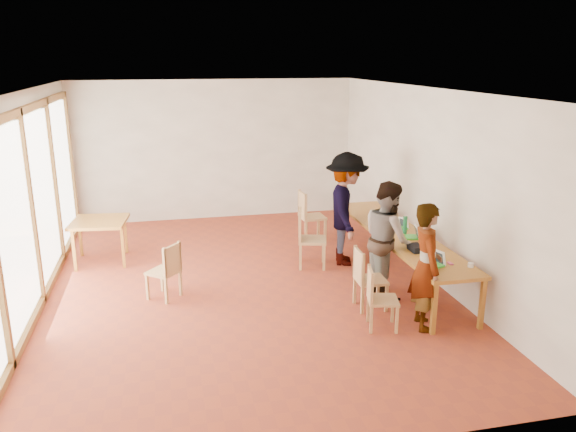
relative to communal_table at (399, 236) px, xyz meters
name	(u,v)px	position (x,y,z in m)	size (l,w,h in m)	color
ground	(243,285)	(-2.50, 0.18, -0.70)	(8.00, 8.00, 0.00)	maroon
wall_back	(216,150)	(-2.50, 4.18, 0.80)	(6.00, 0.10, 3.00)	silver
wall_front	(308,303)	(-2.50, -3.82, 0.80)	(6.00, 0.10, 3.00)	silver
wall_right	(426,183)	(0.50, 0.18, 0.80)	(0.10, 8.00, 3.00)	silver
window_wall	(29,203)	(-5.46, 0.18, 0.80)	(0.10, 8.00, 3.00)	white
ceiling	(239,88)	(-2.50, 0.18, 2.32)	(6.00, 8.00, 0.04)	white
communal_table	(399,236)	(0.00, 0.00, 0.00)	(0.80, 4.00, 0.75)	#A56F24
side_table	(99,225)	(-4.75, 1.78, -0.03)	(0.90, 0.90, 0.75)	#A56F24
chair_near	(376,292)	(-1.00, -1.60, -0.20)	(0.46, 0.46, 0.44)	tan
chair_mid	(365,273)	(-0.94, -1.00, -0.16)	(0.42, 0.42, 0.47)	tan
chair_far	(306,232)	(-1.33, 0.79, -0.10)	(0.56, 0.56, 0.53)	tan
chair_empty	(307,211)	(-0.96, 2.14, -0.11)	(0.48, 0.48, 0.52)	tan
chair_spare	(168,265)	(-3.63, -0.07, -0.18)	(0.56, 0.56, 0.45)	tan
person_near	(426,266)	(-0.37, -1.70, 0.14)	(0.62, 0.41, 1.69)	gray
person_mid	(388,239)	(-0.44, -0.57, 0.16)	(0.84, 0.66, 1.73)	gray
person_far	(346,209)	(-0.63, 0.80, 0.26)	(1.25, 0.72, 1.93)	gray
laptop_near	(436,261)	(-0.10, -1.44, 0.10)	(0.28, 0.29, 0.20)	green
laptop_mid	(414,234)	(0.12, -0.29, 0.10)	(0.25, 0.27, 0.20)	green
laptop_far	(402,225)	(0.14, 0.22, 0.10)	(0.24, 0.26, 0.18)	green
yellow_mug	(381,230)	(-0.30, 0.04, 0.10)	(0.13, 0.13, 0.10)	yellow
green_bottle	(405,225)	(0.07, -0.05, 0.19)	(0.07, 0.07, 0.28)	#196C38
clear_glass	(392,212)	(0.31, 1.06, 0.09)	(0.07, 0.07, 0.09)	silver
condiment_cup	(471,265)	(0.32, -1.63, 0.08)	(0.08, 0.08, 0.06)	white
pink_phone	(450,263)	(0.11, -1.45, 0.05)	(0.05, 0.10, 0.01)	#C73C72
black_pouch	(416,248)	(-0.12, -0.87, 0.09)	(0.16, 0.26, 0.09)	black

